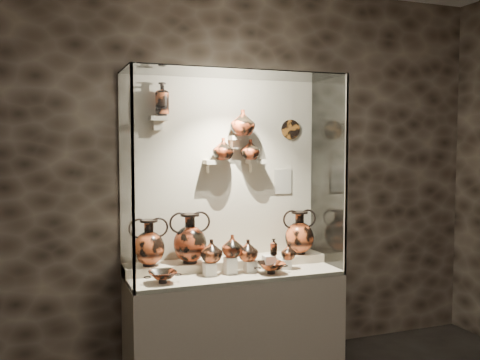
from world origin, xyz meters
The scene contains 36 objects.
wall_back centered at (0.00, 2.50, 1.60)m, with size 5.00×0.02×3.20m, color black.
plinth centered at (0.00, 2.18, 0.40)m, with size 1.70×0.60×0.80m, color #C1B49B.
front_tier centered at (0.00, 2.18, 0.82)m, with size 1.68×0.58×0.03m, color beige.
rear_tier centered at (0.00, 2.35, 0.85)m, with size 1.70×0.25×0.10m, color beige.
back_panel centered at (0.00, 2.50, 1.60)m, with size 1.70×0.03×1.60m, color #C1B49B.
glass_front centered at (0.00, 1.88, 1.60)m, with size 1.70×0.01×1.60m, color white.
glass_left centered at (-0.85, 2.18, 1.60)m, with size 0.01×0.60×1.60m, color white.
glass_right centered at (0.85, 2.18, 1.60)m, with size 0.01×0.60×1.60m, color white.
glass_top centered at (0.00, 2.18, 2.40)m, with size 1.70×0.60×0.01m, color white.
frame_post_left centered at (-0.84, 1.89, 1.60)m, with size 0.02×0.02×1.60m, color gray.
frame_post_right centered at (0.84, 1.89, 1.60)m, with size 0.02×0.02×1.60m, color gray.
pedestal_a centered at (-0.22, 2.13, 0.88)m, with size 0.09×0.09×0.10m, color white.
pedestal_b centered at (-0.05, 2.13, 0.90)m, with size 0.09×0.09×0.13m, color white.
pedestal_c centered at (0.12, 2.13, 0.88)m, with size 0.09×0.09×0.09m, color white.
pedestal_d centered at (0.28, 2.13, 0.89)m, with size 0.09×0.09×0.12m, color white.
pedestal_e centered at (0.42, 2.13, 0.87)m, with size 0.09×0.09×0.08m, color white.
bracket_ul centered at (-0.55, 2.42, 2.05)m, with size 0.14×0.12×0.04m, color #C1B49B.
bracket_ca centered at (-0.10, 2.42, 1.70)m, with size 0.14×0.12×0.04m, color #C1B49B.
bracket_cb centered at (0.10, 2.42, 1.90)m, with size 0.10×0.12×0.04m, color #C1B49B.
bracket_cc centered at (0.28, 2.42, 1.70)m, with size 0.14×0.12×0.04m, color #C1B49B.
amphora_left centered at (-0.65, 2.32, 1.08)m, with size 0.29×0.29×0.36m, color #C65125, non-canonical shape.
amphora_mid centered at (-0.33, 2.31, 1.10)m, with size 0.32×0.32×0.40m, color #9A381B, non-canonical shape.
amphora_right centered at (0.65, 2.32, 1.09)m, with size 0.30×0.30×0.37m, color #C65125, non-canonical shape.
jug_a centered at (-0.20, 2.15, 1.02)m, with size 0.17×0.17×0.18m, color #C65125.
jug_b centered at (-0.03, 2.14, 1.05)m, with size 0.17×0.17×0.18m, color #9A381B.
jug_c centered at (0.10, 2.13, 1.01)m, with size 0.16×0.16×0.17m, color #C65125.
jug_e centered at (0.45, 2.11, 0.97)m, with size 0.12×0.12×0.13m, color #C65125.
lekythos_small centered at (0.31, 2.11, 1.03)m, with size 0.07×0.07×0.16m, color #9A381B, non-canonical shape.
kylix_left centered at (-0.61, 2.04, 0.88)m, with size 0.27×0.23×0.11m, color #9A381B, non-canonical shape.
kylix_right centered at (0.25, 2.02, 0.88)m, with size 0.27×0.23×0.11m, color #C65125, non-canonical shape.
lekythos_tall centered at (-0.52, 2.40, 2.22)m, with size 0.12×0.12×0.30m, color #C65125, non-canonical shape.
ovoid_vase_a centered at (-0.02, 2.38, 1.81)m, with size 0.17×0.17×0.18m, color #9A381B.
ovoid_vase_b centered at (0.14, 2.37, 2.02)m, with size 0.21×0.21×0.21m, color #9A381B.
ovoid_vase_c centered at (0.22, 2.39, 1.80)m, with size 0.16×0.16×0.17m, color #9A381B.
wall_plate centered at (0.63, 2.47, 1.98)m, with size 0.17×0.17×0.02m, color #94551D.
info_placard centered at (0.56, 2.47, 1.52)m, with size 0.16×0.01×0.21m, color beige.
Camera 1 is at (-1.43, -1.78, 1.85)m, focal length 40.00 mm.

